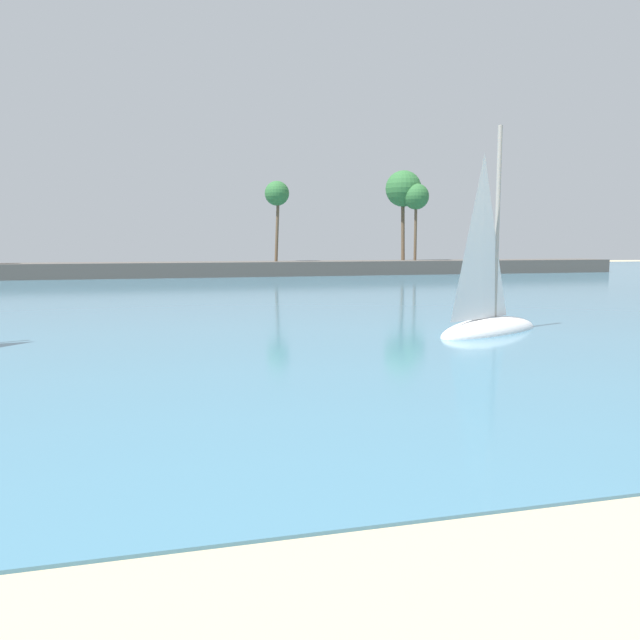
# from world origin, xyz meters

# --- Properties ---
(sea) EXTENTS (220.00, 110.17, 0.06)m
(sea) POSITION_xyz_m (0.00, 63.48, 0.03)
(sea) COLOR teal
(sea) RESTS_ON ground
(palm_headland) EXTENTS (115.58, 6.90, 13.51)m
(palm_headland) POSITION_xyz_m (-0.82, 78.73, 2.93)
(palm_headland) COLOR #514C47
(palm_headland) RESTS_ON ground
(sailboat_near_shore) EXTENTS (6.96, 4.90, 9.83)m
(sailboat_near_shore) POSITION_xyz_m (10.69, 25.90, 0.95)
(sailboat_near_shore) COLOR white
(sailboat_near_shore) RESTS_ON sea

